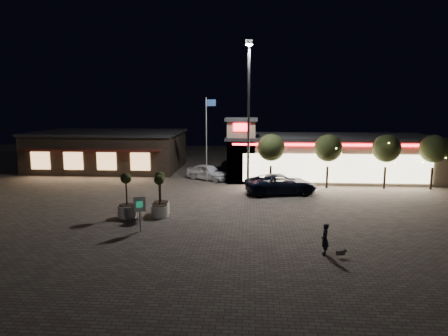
# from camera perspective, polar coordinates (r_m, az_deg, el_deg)

# --- Properties ---
(ground) EXTENTS (90.00, 90.00, 0.00)m
(ground) POSITION_cam_1_polar(r_m,az_deg,el_deg) (25.64, -1.29, -7.71)
(ground) COLOR #6C6257
(ground) RESTS_ON ground
(retail_building) EXTENTS (20.40, 8.40, 6.10)m
(retail_building) POSITION_cam_1_polar(r_m,az_deg,el_deg) (41.22, 14.06, 1.65)
(retail_building) COLOR tan
(retail_building) RESTS_ON ground
(restaurant_building) EXTENTS (16.40, 11.00, 4.30)m
(restaurant_building) POSITION_cam_1_polar(r_m,az_deg,el_deg) (47.57, -16.07, 2.49)
(restaurant_building) COLOR #382D23
(restaurant_building) RESTS_ON ground
(floodlight_pole) EXTENTS (0.60, 0.40, 12.38)m
(floodlight_pole) POSITION_cam_1_polar(r_m,az_deg,el_deg) (32.42, 3.54, 8.43)
(floodlight_pole) COLOR gray
(floodlight_pole) RESTS_ON ground
(flagpole) EXTENTS (0.95, 0.10, 8.00)m
(flagpole) POSITION_cam_1_polar(r_m,az_deg,el_deg) (37.75, -2.39, 5.11)
(flagpole) COLOR white
(flagpole) RESTS_ON ground
(string_tree_a) EXTENTS (2.42, 2.42, 4.79)m
(string_tree_a) POSITION_cam_1_polar(r_m,az_deg,el_deg) (35.67, 6.74, 2.90)
(string_tree_a) COLOR #332319
(string_tree_a) RESTS_ON ground
(string_tree_b) EXTENTS (2.42, 2.42, 4.79)m
(string_tree_b) POSITION_cam_1_polar(r_m,az_deg,el_deg) (36.26, 14.67, 2.76)
(string_tree_b) COLOR #332319
(string_tree_b) RESTS_ON ground
(string_tree_c) EXTENTS (2.42, 2.42, 4.79)m
(string_tree_c) POSITION_cam_1_polar(r_m,az_deg,el_deg) (37.51, 22.20, 2.58)
(string_tree_c) COLOR #332319
(string_tree_c) RESTS_ON ground
(string_tree_d) EXTENTS (2.42, 2.42, 4.79)m
(string_tree_d) POSITION_cam_1_polar(r_m,az_deg,el_deg) (38.95, 27.80, 2.42)
(string_tree_d) COLOR #332319
(string_tree_d) RESTS_ON ground
(pickup_truck) EXTENTS (6.36, 3.84, 1.65)m
(pickup_truck) POSITION_cam_1_polar(r_m,az_deg,el_deg) (33.52, 8.13, -2.28)
(pickup_truck) COLOR black
(pickup_truck) RESTS_ON ground
(white_sedan) EXTENTS (4.77, 3.81, 1.52)m
(white_sedan) POSITION_cam_1_polar(r_m,az_deg,el_deg) (39.23, -2.29, -0.59)
(white_sedan) COLOR white
(white_sedan) RESTS_ON ground
(pedestrian) EXTENTS (0.38, 0.58, 1.59)m
(pedestrian) POSITION_cam_1_polar(r_m,az_deg,el_deg) (20.74, 14.21, -9.86)
(pedestrian) COLOR black
(pedestrian) RESTS_ON ground
(dog) EXTENTS (0.54, 0.28, 0.29)m
(dog) POSITION_cam_1_polar(r_m,az_deg,el_deg) (20.76, 16.50, -11.43)
(dog) COLOR #59514C
(dog) RESTS_ON ground
(planter_left) EXTENTS (1.15, 1.15, 2.84)m
(planter_left) POSITION_cam_1_polar(r_m,az_deg,el_deg) (26.89, -9.17, -5.08)
(planter_left) COLOR silver
(planter_left) RESTS_ON ground
(planter_mid) EXTENTS (1.22, 1.22, 2.99)m
(planter_mid) POSITION_cam_1_polar(r_m,az_deg,el_deg) (27.15, -13.70, -4.99)
(planter_mid) COLOR silver
(planter_mid) RESTS_ON ground
(planter_right) EXTENTS (1.19, 1.19, 2.93)m
(planter_right) POSITION_cam_1_polar(r_m,az_deg,el_deg) (27.58, -9.04, -4.65)
(planter_right) COLOR silver
(planter_right) RESTS_ON ground
(valet_sign) EXTENTS (0.68, 0.27, 2.10)m
(valet_sign) POSITION_cam_1_polar(r_m,az_deg,el_deg) (23.94, -11.95, -5.51)
(valet_sign) COLOR gray
(valet_sign) RESTS_ON ground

